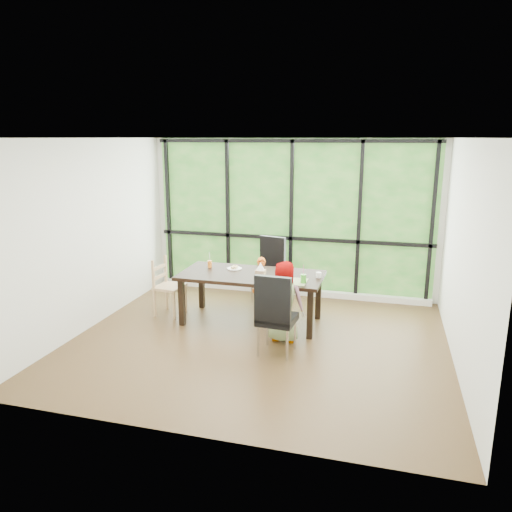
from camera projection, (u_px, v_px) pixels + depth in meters
name	position (u px, v px, depth m)	size (l,w,h in m)	color
ground	(258.00, 341.00, 6.63)	(5.00, 5.00, 0.00)	black
back_wall	(292.00, 218.00, 8.41)	(5.00, 5.00, 0.00)	silver
foliage_backdrop	(292.00, 218.00, 8.39)	(4.80, 0.02, 2.65)	#21531B
window_mullions	(291.00, 218.00, 8.36)	(4.80, 0.06, 2.65)	black
window_sill	(289.00, 291.00, 8.63)	(4.80, 0.12, 0.10)	silver
dining_table	(251.00, 298.00, 7.25)	(2.10, 0.99, 0.75)	black
chair_window_leather	(267.00, 270.00, 8.15)	(0.46, 0.46, 1.08)	black
chair_interior_leather	(277.00, 313.00, 6.14)	(0.46, 0.46, 1.08)	black
chair_end_beech	(170.00, 287.00, 7.53)	(0.42, 0.40, 0.90)	tan
child_toddler	(261.00, 283.00, 7.79)	(0.31, 0.20, 0.85)	orange
child_older	(284.00, 302.00, 6.52)	(0.54, 0.35, 1.11)	slate
placemat	(289.00, 281.00, 6.78)	(0.51, 0.37, 0.01)	tan
plate_far	(234.00, 269.00, 7.42)	(0.22, 0.22, 0.01)	white
plate_near	(285.00, 281.00, 6.79)	(0.26, 0.26, 0.02)	white
orange_cup	(210.00, 264.00, 7.51)	(0.07, 0.07, 0.10)	orange
green_cup	(303.00, 279.00, 6.68)	(0.08, 0.08, 0.13)	green
white_mug	(319.00, 275.00, 6.96)	(0.08, 0.08, 0.08)	white
tissue_box	(260.00, 274.00, 6.95)	(0.13, 0.13, 0.11)	tan
crepe_rolls_far	(234.00, 267.00, 7.41)	(0.10, 0.12, 0.04)	tan
crepe_rolls_near	(285.00, 279.00, 6.78)	(0.10, 0.12, 0.04)	tan
straw_white	(210.00, 258.00, 7.49)	(0.01, 0.01, 0.20)	white
straw_pink	(304.00, 272.00, 6.65)	(0.01, 0.01, 0.20)	pink
tissue	(261.00, 266.00, 6.92)	(0.12, 0.12, 0.11)	white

